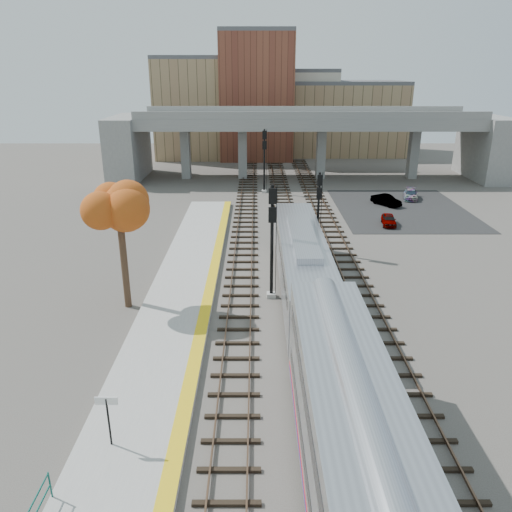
# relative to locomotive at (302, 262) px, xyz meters

# --- Properties ---
(ground) EXTENTS (160.00, 160.00, 0.00)m
(ground) POSITION_rel_locomotive_xyz_m (-1.00, -5.98, -2.28)
(ground) COLOR #47423D
(ground) RESTS_ON ground
(platform) EXTENTS (4.50, 60.00, 0.35)m
(platform) POSITION_rel_locomotive_xyz_m (-8.25, -5.98, -2.10)
(platform) COLOR #9E9E99
(platform) RESTS_ON ground
(yellow_strip) EXTENTS (0.70, 60.00, 0.01)m
(yellow_strip) POSITION_rel_locomotive_xyz_m (-6.35, -5.98, -1.92)
(yellow_strip) COLOR yellow
(yellow_strip) RESTS_ON platform
(tracks) EXTENTS (10.70, 95.00, 0.25)m
(tracks) POSITION_rel_locomotive_xyz_m (-0.07, 6.52, -2.20)
(tracks) COLOR black
(tracks) RESTS_ON ground
(overpass) EXTENTS (54.00, 12.00, 9.50)m
(overpass) POSITION_rel_locomotive_xyz_m (3.92, 39.02, 3.53)
(overpass) COLOR slate
(overpass) RESTS_ON ground
(buildings_far) EXTENTS (43.00, 21.00, 20.60)m
(buildings_far) POSITION_rel_locomotive_xyz_m (0.26, 60.59, 5.60)
(buildings_far) COLOR #937B55
(buildings_far) RESTS_ON ground
(parking_lot) EXTENTS (14.00, 18.00, 0.04)m
(parking_lot) POSITION_rel_locomotive_xyz_m (13.00, 22.02, -2.26)
(parking_lot) COLOR black
(parking_lot) RESTS_ON ground
(locomotive) EXTENTS (3.02, 19.05, 4.10)m
(locomotive) POSITION_rel_locomotive_xyz_m (0.00, 0.00, 0.00)
(locomotive) COLOR #A8AAB2
(locomotive) RESTS_ON ground
(signal_mast_near) EXTENTS (0.60, 0.64, 7.77)m
(signal_mast_near) POSITION_rel_locomotive_xyz_m (-2.10, -0.75, 1.71)
(signal_mast_near) COLOR #9E9E99
(signal_mast_near) RESTS_ON ground
(signal_mast_mid) EXTENTS (0.60, 0.64, 6.81)m
(signal_mast_mid) POSITION_rel_locomotive_xyz_m (2.00, 8.18, 1.05)
(signal_mast_mid) COLOR #9E9E99
(signal_mast_mid) RESTS_ON ground
(signal_mast_far) EXTENTS (0.60, 0.64, 7.79)m
(signal_mast_far) POSITION_rel_locomotive_xyz_m (-2.10, 29.95, 1.72)
(signal_mast_far) COLOR #9E9E99
(signal_mast_far) RESTS_ON ground
(station_sign) EXTENTS (0.90, 0.08, 2.27)m
(station_sign) POSITION_rel_locomotive_xyz_m (-9.01, -15.32, -0.30)
(station_sign) COLOR black
(station_sign) RESTS_ON platform
(tree) EXTENTS (3.60, 3.60, 8.85)m
(tree) POSITION_rel_locomotive_xyz_m (-11.52, -2.08, 4.29)
(tree) COLOR #382619
(tree) RESTS_ON ground
(car_a) EXTENTS (1.71, 3.36, 1.09)m
(car_a) POSITION_rel_locomotive_xyz_m (10.03, 15.90, -1.69)
(car_a) COLOR #99999E
(car_a) RESTS_ON parking_lot
(car_b) EXTENTS (3.14, 3.73, 1.21)m
(car_b) POSITION_rel_locomotive_xyz_m (11.64, 23.52, -1.63)
(car_b) COLOR #99999E
(car_b) RESTS_ON parking_lot
(car_c) EXTENTS (2.51, 4.10, 1.11)m
(car_c) POSITION_rel_locomotive_xyz_m (15.27, 26.45, -1.68)
(car_c) COLOR #99999E
(car_c) RESTS_ON parking_lot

